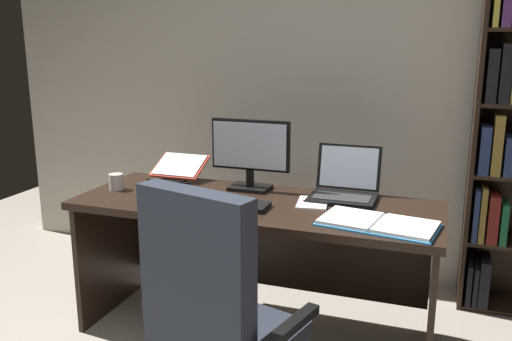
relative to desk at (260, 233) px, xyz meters
name	(u,v)px	position (x,y,z in m)	size (l,w,h in m)	color
wall_back	(335,75)	(0.19, 0.94, 0.79)	(4.85, 0.12, 2.67)	beige
desk	(260,233)	(0.00, 0.00, 0.00)	(1.88, 0.69, 0.75)	black
office_chair	(217,332)	(0.11, -0.84, -0.11)	(0.69, 0.60, 1.05)	black
monitor	(250,155)	(-0.11, 0.14, 0.39)	(0.45, 0.16, 0.39)	black
laptop	(345,188)	(0.42, 0.15, 0.26)	(0.34, 0.32, 0.26)	black
keyboard	(227,204)	(-0.11, -0.20, 0.21)	(0.42, 0.15, 0.02)	black
computer_mouse	(174,197)	(-0.41, -0.20, 0.22)	(0.06, 0.10, 0.04)	black
reading_stand_with_book	(178,168)	(-0.59, 0.21, 0.27)	(0.30, 0.28, 0.13)	black
open_binder	(378,223)	(0.64, -0.25, 0.21)	(0.56, 0.35, 0.02)	#2D84C6
notepad	(312,203)	(0.29, -0.02, 0.21)	(0.15, 0.21, 0.01)	white
pen	(316,202)	(0.31, -0.02, 0.21)	(0.01, 0.01, 0.14)	maroon
coffee_mug	(116,182)	(-0.81, -0.11, 0.24)	(0.08, 0.08, 0.09)	silver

